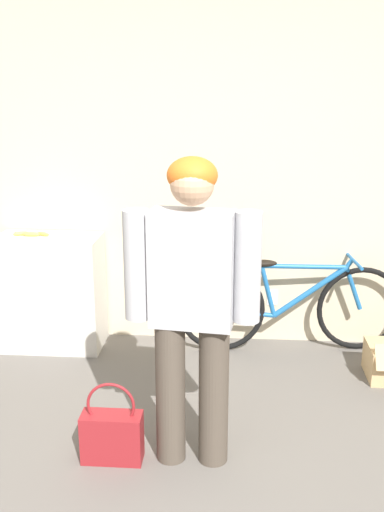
% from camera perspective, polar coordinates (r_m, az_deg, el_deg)
% --- Properties ---
extents(wall_back, '(8.00, 0.07, 2.60)m').
position_cam_1_polar(wall_back, '(4.44, 0.92, 7.95)').
color(wall_back, beige).
rests_on(wall_back, ground_plane).
extents(side_shelf, '(0.76, 0.40, 0.85)m').
position_cam_1_polar(side_shelf, '(4.61, -13.30, -3.38)').
color(side_shelf, beige).
rests_on(side_shelf, ground_plane).
extents(person, '(0.67, 0.24, 1.61)m').
position_cam_1_polar(person, '(2.96, 0.00, -3.85)').
color(person, '#4C4238').
rests_on(person, ground_plane).
extents(bicycle, '(1.67, 0.46, 0.72)m').
position_cam_1_polar(bicycle, '(4.49, 9.38, -4.71)').
color(bicycle, black).
rests_on(bicycle, ground_plane).
extents(banana, '(0.28, 0.08, 0.03)m').
position_cam_1_polar(banana, '(4.54, -15.07, 2.05)').
color(banana, '#EAD64C').
rests_on(banana, side_shelf).
extents(handbag, '(0.32, 0.14, 0.46)m').
position_cam_1_polar(handbag, '(3.33, -7.62, -16.52)').
color(handbag, maroon).
rests_on(handbag, ground_plane).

